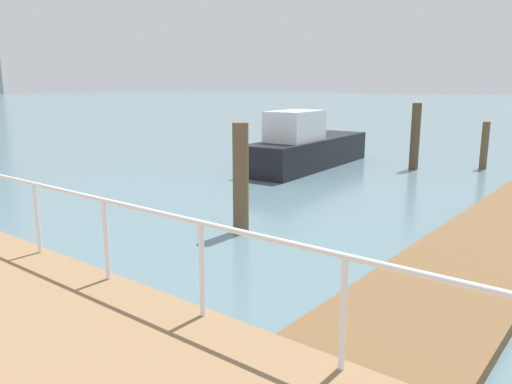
# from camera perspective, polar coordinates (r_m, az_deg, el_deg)

# --- Properties ---
(ground_plane) EXTENTS (300.00, 300.00, 0.00)m
(ground_plane) POSITION_cam_1_polar(r_m,az_deg,el_deg) (15.75, -25.42, 0.47)
(ground_plane) COLOR slate
(floating_dock) EXTENTS (14.24, 2.00, 0.18)m
(floating_dock) POSITION_cam_1_polar(r_m,az_deg,el_deg) (10.93, 26.63, -3.91)
(floating_dock) COLOR brown
(floating_dock) RESTS_ON ground_plane
(boardwalk_railing) EXTENTS (0.06, 22.15, 1.08)m
(boardwalk_railing) POSITION_cam_1_polar(r_m,az_deg,el_deg) (4.10, 20.79, -12.11)
(boardwalk_railing) COLOR white
(boardwalk_railing) RESTS_ON boardwalk
(dock_piling_0) EXTENTS (0.31, 0.31, 2.16)m
(dock_piling_0) POSITION_cam_1_polar(r_m,az_deg,el_deg) (9.74, -1.76, 1.56)
(dock_piling_0) COLOR brown
(dock_piling_0) RESTS_ON ground_plane
(dock_piling_1) EXTENTS (0.31, 0.31, 2.26)m
(dock_piling_1) POSITION_cam_1_polar(r_m,az_deg,el_deg) (18.02, 17.69, 6.05)
(dock_piling_1) COLOR brown
(dock_piling_1) RESTS_ON ground_plane
(dock_piling_2) EXTENTS (0.25, 0.25, 1.63)m
(dock_piling_2) POSITION_cam_1_polar(r_m,az_deg,el_deg) (19.03, 24.61, 4.85)
(dock_piling_2) COLOR brown
(dock_piling_2) RESTS_ON ground_plane
(moored_boat_2) EXTENTS (6.54, 2.13, 2.02)m
(moored_boat_2) POSITION_cam_1_polar(r_m,az_deg,el_deg) (17.62, 5.80, 5.07)
(moored_boat_2) COLOR black
(moored_boat_2) RESTS_ON ground_plane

